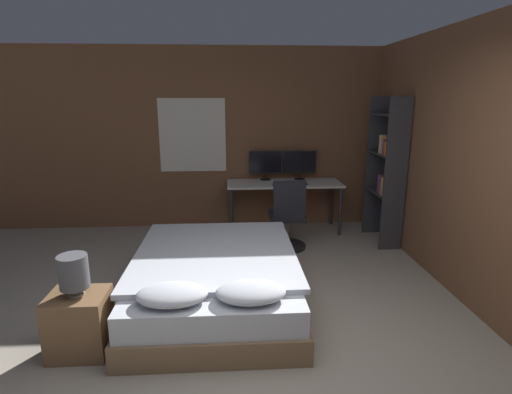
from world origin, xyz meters
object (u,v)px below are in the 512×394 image
(nightstand, at_px, (80,324))
(computer_mouse, at_px, (306,184))
(desk, at_px, (284,188))
(monitor_right, at_px, (300,163))
(bookshelf, at_px, (388,165))
(keyboard, at_px, (286,185))
(office_chair, at_px, (287,221))
(bed, at_px, (216,279))
(monitor_left, at_px, (266,163))
(bedside_lamp, at_px, (74,272))

(nightstand, xyz_separation_m, computer_mouse, (2.28, 2.64, 0.52))
(desk, relative_size, monitor_right, 3.39)
(monitor_right, relative_size, bookshelf, 0.25)
(desk, distance_m, keyboard, 0.23)
(keyboard, height_order, office_chair, office_chair)
(bed, bearing_deg, monitor_left, 73.62)
(nightstand, distance_m, keyboard, 3.35)
(nightstand, height_order, monitor_left, monitor_left)
(keyboard, distance_m, office_chair, 0.66)
(nightstand, bearing_deg, monitor_left, 60.45)
(nightstand, xyz_separation_m, keyboard, (2.00, 2.64, 0.51))
(bed, xyz_separation_m, bedside_lamp, (-1.04, -0.71, 0.44))
(computer_mouse, bearing_deg, bed, -122.57)
(nightstand, xyz_separation_m, office_chair, (1.94, 2.10, 0.14))
(bed, xyz_separation_m, bookshelf, (2.26, 1.56, 0.84))
(bookshelf, bearing_deg, computer_mouse, 160.20)
(computer_mouse, xyz_separation_m, bookshelf, (1.03, -0.37, 0.32))
(monitor_left, bearing_deg, bedside_lamp, -119.55)
(bedside_lamp, xyz_separation_m, office_chair, (1.94, 2.10, -0.30))
(desk, bearing_deg, keyboard, -90.00)
(computer_mouse, bearing_deg, monitor_left, 142.62)
(bedside_lamp, xyz_separation_m, bookshelf, (3.31, 2.27, 0.40))
(monitor_left, bearing_deg, monitor_right, 0.00)
(desk, relative_size, office_chair, 1.76)
(monitor_left, relative_size, bookshelf, 0.25)
(bedside_lamp, relative_size, keyboard, 0.85)
(nightstand, bearing_deg, monitor_right, 53.54)
(monitor_right, bearing_deg, keyboard, -122.34)
(keyboard, distance_m, computer_mouse, 0.28)
(bedside_lamp, height_order, monitor_left, monitor_left)
(bookshelf, bearing_deg, desk, 156.25)
(monitor_left, height_order, bookshelf, bookshelf)
(bedside_lamp, height_order, office_chair, office_chair)
(bed, xyz_separation_m, keyboard, (0.95, 1.93, 0.50))
(monitor_left, relative_size, keyboard, 1.31)
(bed, distance_m, bookshelf, 2.87)
(monitor_right, relative_size, keyboard, 1.31)
(desk, bearing_deg, computer_mouse, -36.28)
(bedside_lamp, distance_m, monitor_right, 3.81)
(nightstand, height_order, computer_mouse, computer_mouse)
(bed, relative_size, bookshelf, 1.05)
(keyboard, bearing_deg, bookshelf, -15.81)
(monitor_right, xyz_separation_m, keyboard, (-0.26, -0.41, -0.24))
(bookshelf, bearing_deg, keyboard, 164.19)
(nightstand, xyz_separation_m, bookshelf, (3.31, 2.27, 0.84))
(monitor_left, bearing_deg, computer_mouse, -37.38)
(desk, relative_size, monitor_left, 3.39)
(nightstand, bearing_deg, keyboard, 52.93)
(monitor_left, distance_m, monitor_right, 0.53)
(bed, xyz_separation_m, monitor_left, (0.69, 2.34, 0.75))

